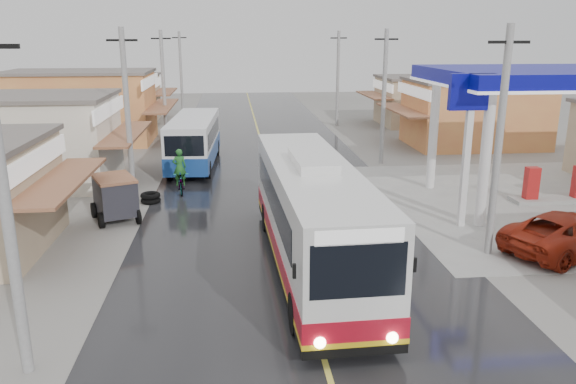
# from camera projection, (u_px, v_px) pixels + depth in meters

# --- Properties ---
(ground) EXTENTS (120.00, 120.00, 0.00)m
(ground) POSITION_uv_depth(u_px,v_px,m) (295.00, 261.00, 19.63)
(ground) COLOR slate
(ground) RESTS_ON ground
(road) EXTENTS (12.00, 90.00, 0.02)m
(road) POSITION_uv_depth(u_px,v_px,m) (268.00, 165.00, 34.00)
(road) COLOR black
(road) RESTS_ON ground
(centre_line) EXTENTS (0.15, 90.00, 0.01)m
(centre_line) POSITION_uv_depth(u_px,v_px,m) (268.00, 165.00, 34.00)
(centre_line) COLOR #D8CC4C
(centre_line) RESTS_ON road
(shopfronts_left) EXTENTS (11.00, 44.00, 5.20)m
(shopfronts_left) POSITION_uv_depth(u_px,v_px,m) (61.00, 160.00, 35.64)
(shopfronts_left) COLOR tan
(shopfronts_left) RESTS_ON ground
(shopfronts_right) EXTENTS (11.00, 44.00, 4.80)m
(shopfronts_right) POSITION_uv_depth(u_px,v_px,m) (529.00, 171.00, 32.55)
(shopfronts_right) COLOR silver
(shopfronts_right) RESTS_ON ground
(utility_poles_left) EXTENTS (1.60, 50.00, 8.00)m
(utility_poles_left) POSITION_uv_depth(u_px,v_px,m) (153.00, 164.00, 34.30)
(utility_poles_left) COLOR gray
(utility_poles_left) RESTS_ON ground
(utility_poles_right) EXTENTS (1.60, 36.00, 8.00)m
(utility_poles_right) POSITION_uv_depth(u_px,v_px,m) (381.00, 163.00, 34.67)
(utility_poles_right) COLOR gray
(utility_poles_right) RESTS_ON ground
(coach_bus) EXTENTS (3.14, 12.43, 3.86)m
(coach_bus) POSITION_uv_depth(u_px,v_px,m) (311.00, 215.00, 18.65)
(coach_bus) COLOR silver
(coach_bus) RESTS_ON road
(second_bus) EXTENTS (2.85, 8.96, 2.94)m
(second_bus) POSITION_uv_depth(u_px,v_px,m) (194.00, 140.00, 33.42)
(second_bus) COLOR silver
(second_bus) RESTS_ON road
(jeepney) EXTENTS (5.85, 4.45, 1.48)m
(jeepney) POSITION_uv_depth(u_px,v_px,m) (568.00, 233.00, 20.25)
(jeepney) COLOR maroon
(jeepney) RESTS_ON ground
(cyclist) EXTENTS (1.04, 2.20, 2.28)m
(cyclist) POSITION_uv_depth(u_px,v_px,m) (180.00, 178.00, 27.92)
(cyclist) COLOR black
(cyclist) RESTS_ON ground
(tricycle_near) EXTENTS (2.45, 2.72, 1.90)m
(tricycle_near) POSITION_uv_depth(u_px,v_px,m) (115.00, 196.00, 23.70)
(tricycle_near) COLOR #26262D
(tricycle_near) RESTS_ON ground
(tyre_stack) EXTENTS (0.94, 0.94, 0.48)m
(tyre_stack) POSITION_uv_depth(u_px,v_px,m) (151.00, 198.00, 26.39)
(tyre_stack) COLOR black
(tyre_stack) RESTS_ON ground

